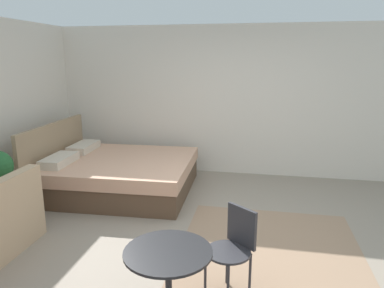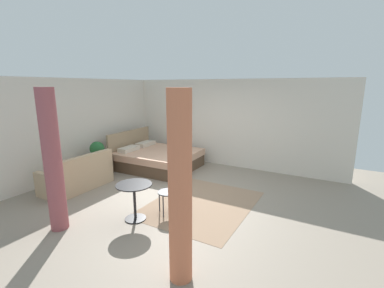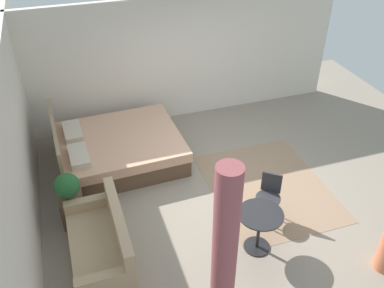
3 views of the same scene
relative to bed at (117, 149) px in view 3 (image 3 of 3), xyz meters
The scene contains 11 objects.
ground_plane 2.24m from the bed, 125.75° to the right, with size 8.25×9.66×0.02m, color gray.
wall_back 2.25m from the bed, 130.18° to the left, with size 8.25×0.12×2.63m, color silver.
wall_right 2.46m from the bed, 53.55° to the right, with size 0.12×6.66×2.63m, color silver.
area_rug 2.87m from the bed, 123.93° to the right, with size 2.48×1.97×0.01m, color #93755B.
bed is the anchor object (origin of this frame).
couch 2.38m from the bed, 165.25° to the left, with size 1.61×0.79×0.86m.
nightstand 1.60m from the bed, 144.03° to the left, with size 0.54×0.36×0.50m.
potted_plant 1.75m from the bed, 145.88° to the left, with size 0.39×0.39×0.46m.
balcony_table 3.20m from the bed, 150.22° to the right, with size 0.66×0.66×0.69m.
cafe_chair_near_window 3.01m from the bed, 137.50° to the right, with size 0.55×0.55×0.80m.
curtain_right 3.84m from the bed, 169.87° to the right, with size 0.29×0.29×2.41m.
Camera 3 is at (-5.22, 2.47, 4.86)m, focal length 39.24 mm.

